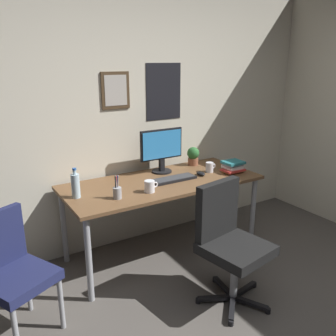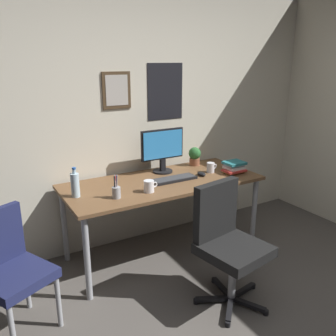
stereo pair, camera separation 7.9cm
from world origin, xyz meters
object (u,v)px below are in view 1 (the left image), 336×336
coffee_mug_far (150,186)px  book_stack_left (233,167)px  office_chair (228,238)px  potted_plant (193,155)px  monitor (162,149)px  coffee_mug_near (210,167)px  pen_cup (117,192)px  water_bottle (76,185)px  computer_mouse (201,174)px  keyboard (174,179)px  side_chair (11,268)px

coffee_mug_far → book_stack_left: (0.98, 0.06, 0.01)m
office_chair → potted_plant: (0.47, 1.14, 0.33)m
monitor → coffee_mug_near: (0.41, -0.26, -0.19)m
potted_plant → pen_cup: (-1.09, -0.47, -0.05)m
monitor → water_bottle: size_ratio=1.82×
office_chair → coffee_mug_far: 0.79m
coffee_mug_far → office_chair: bearing=-64.0°
office_chair → pen_cup: 0.95m
monitor → computer_mouse: (0.27, -0.30, -0.22)m
coffee_mug_near → pen_cup: (-1.08, -0.17, 0.00)m
keyboard → coffee_mug_far: (-0.34, -0.15, 0.04)m
coffee_mug_far → coffee_mug_near: bearing=13.0°
office_chair → water_bottle: size_ratio=3.76×
computer_mouse → book_stack_left: size_ratio=0.47×
water_bottle → book_stack_left: water_bottle is taller
keyboard → coffee_mug_near: bearing=3.5°
coffee_mug_far → pen_cup: size_ratio=0.63×
office_chair → monitor: size_ratio=2.07×
water_bottle → potted_plant: (1.37, 0.27, -0.00)m
monitor → pen_cup: bearing=-147.4°
side_chair → coffee_mug_near: side_chair is taller
coffee_mug_near → potted_plant: 0.30m
coffee_mug_far → pen_cup: bearing=178.7°
water_bottle → pen_cup: size_ratio=1.26×
office_chair → keyboard: (0.02, 0.82, 0.24)m
pen_cup → computer_mouse: bearing=7.9°
coffee_mug_near → book_stack_left: bearing=-31.9°
keyboard → coffee_mug_far: coffee_mug_far is taller
side_chair → book_stack_left: side_chair is taller
monitor → coffee_mug_near: size_ratio=4.03×
computer_mouse → pen_cup: size_ratio=0.55×
side_chair → computer_mouse: bearing=10.1°
office_chair → side_chair: size_ratio=1.09×
monitor → coffee_mug_near: bearing=-31.9°
office_chair → water_bottle: (-0.90, 0.86, 0.33)m
monitor → keyboard: (-0.03, -0.28, -0.23)m
coffee_mug_near → pen_cup: pen_cup is taller
side_chair → coffee_mug_far: size_ratio=6.92×
office_chair → coffee_mug_near: (0.46, 0.84, 0.28)m
keyboard → water_bottle: bearing=177.0°
water_bottle → office_chair: bearing=-43.9°
coffee_mug_near → monitor: bearing=148.1°
book_stack_left → keyboard: bearing=171.5°
pen_cup → side_chair: bearing=-167.7°
office_chair → keyboard: bearing=88.5°
pen_cup → book_stack_left: 1.28m
monitor → water_bottle: 0.99m
office_chair → coffee_mug_far: office_chair is taller
coffee_mug_far → monitor: bearing=49.3°
side_chair → coffee_mug_far: 1.22m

